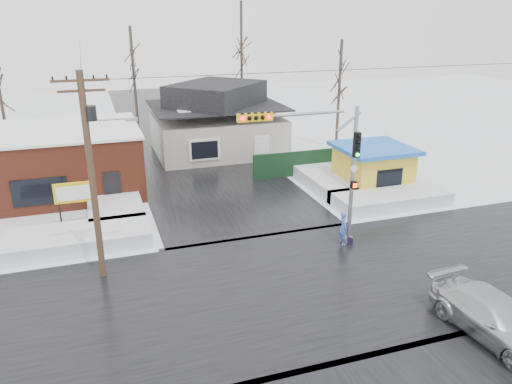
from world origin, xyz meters
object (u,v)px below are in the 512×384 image
object	(u,v)px
car	(495,318)
marquee_sign	(75,194)
kiosk	(373,167)
utility_pole	(92,166)
traffic_signal	(325,160)
pedestrian	(343,228)

from	to	relation	value
car	marquee_sign	bearing A→B (deg)	128.18
kiosk	utility_pole	bearing A→B (deg)	-159.56
traffic_signal	kiosk	xyz separation A→B (m)	(7.07, 7.03, -3.08)
traffic_signal	marquee_sign	distance (m)	13.42
marquee_sign	car	distance (m)	20.77
utility_pole	pedestrian	bearing A→B (deg)	-2.60
traffic_signal	utility_pole	bearing A→B (deg)	177.05
traffic_signal	kiosk	size ratio (longest dim) A/B	1.52
utility_pole	kiosk	world-z (taller)	utility_pole
traffic_signal	pedestrian	xyz separation A→B (m)	(1.24, 0.01, -3.66)
traffic_signal	marquee_sign	world-z (taller)	traffic_signal
traffic_signal	marquee_sign	size ratio (longest dim) A/B	2.75
car	kiosk	bearing A→B (deg)	69.50
pedestrian	car	xyz separation A→B (m)	(1.58, -8.54, -0.12)
traffic_signal	utility_pole	xyz separation A→B (m)	(-10.36, 0.53, 0.57)
utility_pole	marquee_sign	bearing A→B (deg)	100.13
marquee_sign	car	bearing A→B (deg)	-46.58
utility_pole	kiosk	bearing A→B (deg)	20.44
traffic_signal	car	world-z (taller)	traffic_signal
utility_pole	car	size ratio (longest dim) A/B	1.72
traffic_signal	pedestrian	bearing A→B (deg)	0.32
traffic_signal	kiosk	distance (m)	10.43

